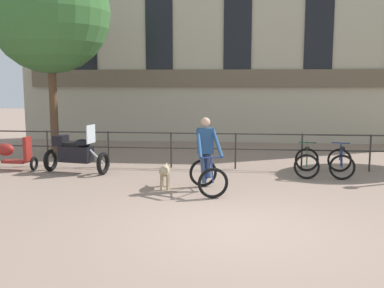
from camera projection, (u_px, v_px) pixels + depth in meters
The scene contains 10 objects.
ground_plane at pixel (234, 227), 7.87m from camera, with size 60.00×60.00×0.00m, color gray.
canal_railing at pixel (236, 145), 12.89m from camera, with size 15.05×0.05×1.05m.
building_facade at pixel (238, 12), 17.94m from camera, with size 18.00×0.72×10.52m.
cyclist_with_bike at pixel (207, 158), 10.35m from camera, with size 0.97×1.31×1.70m.
dog at pixel (165, 172), 10.56m from camera, with size 0.27×1.04×0.60m.
parked_motorcycle at pixel (76, 153), 12.37m from camera, with size 1.84×0.94×1.35m.
parked_bicycle_near_lamp at pixel (307, 162), 12.11m from camera, with size 0.82×1.20×0.86m.
parked_bicycle_mid_left at pixel (341, 163), 12.02m from camera, with size 0.82×1.20×0.86m.
parked_scooter at pixel (13, 154), 12.79m from camera, with size 1.30×0.47×0.96m.
tree_canalside_left at pixel (49, 13), 14.27m from camera, with size 3.85×3.85×6.60m.
Camera 1 is at (0.04, -7.62, 2.58)m, focal length 42.00 mm.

